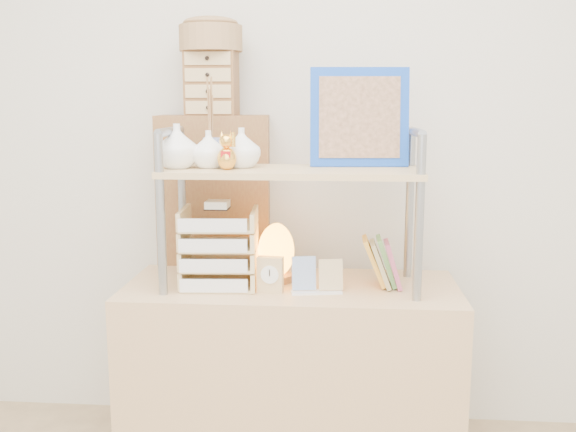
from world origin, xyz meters
name	(u,v)px	position (x,y,z in m)	size (l,w,h in m)	color
desk	(291,382)	(0.00, 1.20, 0.38)	(1.20, 0.50, 0.75)	tan
cabinet	(217,276)	(-0.35, 1.57, 0.68)	(0.45, 0.24, 1.35)	brown
hutch	(271,164)	(-0.07, 1.21, 1.19)	(0.92, 0.34, 0.77)	gray
letter_tray	(219,252)	(-0.26, 1.17, 0.87)	(0.27, 0.26, 0.31)	tan
salt_lamp	(276,252)	(-0.06, 1.25, 0.86)	(0.14, 0.13, 0.22)	brown
desk_clock	(270,275)	(-0.07, 1.10, 0.81)	(0.09, 0.05, 0.13)	tan
postcard_stand	(317,283)	(0.09, 1.11, 0.79)	(0.18, 0.08, 0.13)	white
drawer_chest	(212,84)	(-0.35, 1.55, 1.48)	(0.20, 0.16, 0.25)	brown
woven_basket	(211,39)	(-0.35, 1.55, 1.65)	(0.25, 0.25, 0.10)	olive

